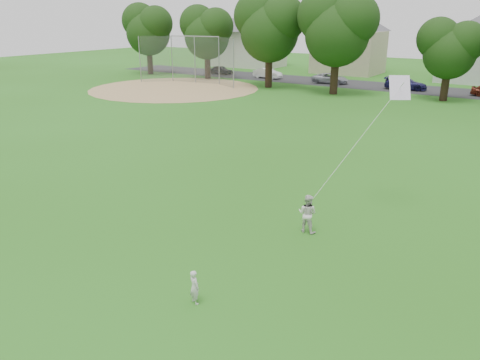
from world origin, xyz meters
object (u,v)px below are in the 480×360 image
Objects in this scene: older_boy at (307,214)px; kite at (355,145)px; baseball_backstop at (192,60)px; toddler at (194,287)px.

older_boy is 3.07m from kite.
older_boy is at bearing -44.86° from baseball_backstop.
kite reaches higher than baseball_backstop.
kite is (1.43, 7.65, 2.47)m from toddler.
toddler is at bearing 82.51° from older_boy.
kite is 0.48× the size of baseball_backstop.
kite is at bearing -116.64° from older_boy.
older_boy is 0.12× the size of baseball_backstop.
baseball_backstop is at bearing -31.47° from toddler.
older_boy is 40.23m from baseball_backstop.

